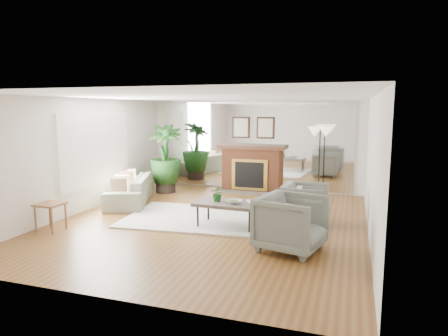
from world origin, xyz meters
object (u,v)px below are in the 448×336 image
(armchair_front, at_px, (291,223))
(armchair_back, at_px, (305,203))
(coffee_table, at_px, (228,204))
(potted_ficus, at_px, (165,157))
(floor_lamp, at_px, (320,138))
(side_table, at_px, (50,208))
(sofa, at_px, (130,190))
(fireplace, at_px, (251,167))

(armchair_front, bearing_deg, armchair_back, 13.47)
(coffee_table, xyz_separation_m, potted_ficus, (-2.61, 2.59, 0.53))
(armchair_front, distance_m, floor_lamp, 3.94)
(armchair_front, height_order, side_table, armchair_front)
(armchair_front, relative_size, side_table, 1.88)
(coffee_table, distance_m, sofa, 3.13)
(side_table, relative_size, potted_ficus, 0.29)
(sofa, bearing_deg, side_table, -25.73)
(sofa, distance_m, armchair_front, 4.72)
(coffee_table, distance_m, potted_ficus, 3.72)
(coffee_table, relative_size, armchair_front, 1.28)
(fireplace, bearing_deg, coffee_table, -83.01)
(fireplace, height_order, armchair_back, fireplace)
(sofa, bearing_deg, potted_ficus, 147.88)
(side_table, bearing_deg, potted_ficus, 83.00)
(sofa, relative_size, side_table, 4.18)
(armchair_front, xyz_separation_m, potted_ficus, (-3.96, 3.49, 0.53))
(armchair_back, bearing_deg, floor_lamp, -1.17)
(side_table, xyz_separation_m, floor_lamp, (4.53, 4.13, 1.13))
(fireplace, height_order, sofa, fireplace)
(fireplace, height_order, potted_ficus, fireplace)
(fireplace, xyz_separation_m, side_table, (-2.65, -4.75, -0.22))
(armchair_back, distance_m, side_table, 4.87)
(coffee_table, height_order, side_table, side_table)
(coffee_table, bearing_deg, floor_lamp, 63.30)
(armchair_back, bearing_deg, side_table, 115.14)
(sofa, relative_size, floor_lamp, 1.20)
(coffee_table, xyz_separation_m, sofa, (-2.88, 1.21, -0.13))
(floor_lamp, bearing_deg, armchair_front, -91.52)
(side_table, bearing_deg, sofa, 85.33)
(potted_ficus, bearing_deg, fireplace, 22.69)
(coffee_table, bearing_deg, armchair_back, 28.68)
(armchair_front, bearing_deg, potted_ficus, 62.73)
(sofa, height_order, armchair_back, armchair_back)
(fireplace, distance_m, floor_lamp, 2.18)
(coffee_table, xyz_separation_m, floor_lamp, (1.45, 2.88, 1.11))
(sofa, xyz_separation_m, side_table, (-0.20, -2.45, 0.12))
(armchair_back, height_order, armchair_front, armchair_front)
(armchair_front, xyz_separation_m, side_table, (-4.43, -0.35, -0.01))
(fireplace, relative_size, armchair_front, 2.07)
(fireplace, xyz_separation_m, floor_lamp, (1.88, -0.62, 0.91))
(sofa, height_order, side_table, sofa)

